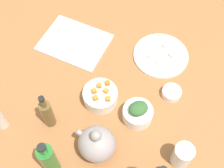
{
  "coord_description": "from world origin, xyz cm",
  "views": [
    {
      "loc": [
        -31.0,
        57.61,
        116.27
      ],
      "look_at": [
        0.0,
        0.0,
        8.0
      ],
      "focal_mm": 48.9,
      "sensor_mm": 36.0,
      "label": 1
    }
  ],
  "objects": [
    {
      "name": "dumpling_2",
      "position": [
        36.24,
        -17.59,
        5.0
      ],
      "size": [
        6.31,
        6.73,
        2.01
      ],
      "primitive_type": "pyramid",
      "rotation": [
        0.0,
        0.0,
        1.25
      ],
      "color": "beige",
      "rests_on": "cutting_board"
    },
    {
      "name": "cutting_board",
      "position": [
        27.74,
        -14.23,
        3.5
      ],
      "size": [
        31.31,
        24.92,
        1.0
      ],
      "primitive_type": "cube",
      "rotation": [
        0.0,
        0.0,
        0.05
      ],
      "color": "silver",
      "rests_on": "tabletop"
    },
    {
      "name": "bottle_0",
      "position": [
        14.7,
        24.83,
        11.03
      ],
      "size": [
        4.53,
        4.53,
        20.11
      ],
      "color": "brown",
      "rests_on": "tabletop"
    },
    {
      "name": "tofu_cube_1",
      "position": [
        -7.52,
        -22.54,
        5.3
      ],
      "size": [
        2.88,
        2.88,
        2.2
      ],
      "primitive_type": "cube",
      "rotation": [
        0.0,
        0.0,
        2.74
      ],
      "color": "white",
      "rests_on": "plate_tofu"
    },
    {
      "name": "chopped_greens_mound",
      "position": [
        -15.08,
        6.5,
        11.15
      ],
      "size": [
        9.65,
        9.91,
        3.83
      ],
      "primitive_type": "ellipsoid",
      "rotation": [
        0.0,
        0.0,
        0.94
      ],
      "color": "#335E2F",
      "rests_on": "bowl_greens"
    },
    {
      "name": "bottle_3",
      "position": [
        3.29,
        39.88,
        13.01
      ],
      "size": [
        5.66,
        5.66,
        23.15
      ],
      "color": "#266E29",
      "rests_on": "tabletop"
    },
    {
      "name": "bowl_greens",
      "position": [
        -15.08,
        6.5,
        6.12
      ],
      "size": [
        12.04,
        12.04,
        6.23
      ],
      "primitive_type": "cylinder",
      "color": "white",
      "rests_on": "tabletop"
    },
    {
      "name": "carrot_cube_5",
      "position": [
        4.22,
        7.38,
        10.04
      ],
      "size": [
        2.54,
        2.54,
        1.8
      ],
      "primitive_type": "cube",
      "rotation": [
        0.0,
        0.0,
        2.39
      ],
      "color": "orange",
      "rests_on": "bowl_carrots"
    },
    {
      "name": "drinking_glass_0",
      "position": [
        -36.87,
        14.89,
        8.56
      ],
      "size": [
        7.22,
        7.22,
        11.12
      ],
      "primitive_type": "cylinder",
      "color": "white",
      "rests_on": "tabletop"
    },
    {
      "name": "dumpling_0",
      "position": [
        19.34,
        -10.48,
        5.3
      ],
      "size": [
        7.23,
        7.02,
        2.6
      ],
      "primitive_type": "pyramid",
      "rotation": [
        0.0,
        0.0,
        0.45
      ],
      "color": "beige",
      "rests_on": "cutting_board"
    },
    {
      "name": "bowl_small_side",
      "position": [
        -23.16,
        -9.92,
        4.58
      ],
      "size": [
        8.12,
        8.12,
        3.17
      ],
      "primitive_type": "cylinder",
      "color": "white",
      "rests_on": "tabletop"
    },
    {
      "name": "carrot_cube_1",
      "position": [
        0.31,
        5.02,
        10.04
      ],
      "size": [
        1.98,
        1.98,
        1.8
      ],
      "primitive_type": "cube",
      "rotation": [
        0.0,
        0.0,
        1.46
      ],
      "color": "orange",
      "rests_on": "bowl_carrots"
    },
    {
      "name": "tofu_cube_0",
      "position": [
        -12.34,
        -21.46,
        5.3
      ],
      "size": [
        2.56,
        2.56,
        2.2
      ],
      "primitive_type": "cube",
      "rotation": [
        0.0,
        0.0,
        1.39
      ],
      "color": "white",
      "rests_on": "plate_tofu"
    },
    {
      "name": "tabletop",
      "position": [
        0.0,
        0.0,
        1.5
      ],
      "size": [
        190.0,
        190.0,
        3.0
      ],
      "primitive_type": "cube",
      "color": "#975F36",
      "rests_on": "ground"
    },
    {
      "name": "tofu_cube_3",
      "position": [
        -15.84,
        -27.86,
        5.3
      ],
      "size": [
        3.0,
        3.0,
        2.2
      ],
      "primitive_type": "cube",
      "rotation": [
        0.0,
        0.0,
        1.06
      ],
      "color": "white",
      "rests_on": "plate_tofu"
    },
    {
      "name": "tofu_cube_2",
      "position": [
        -11.43,
        -31.07,
        5.3
      ],
      "size": [
        2.51,
        2.51,
        2.2
      ],
      "primitive_type": "cube",
      "rotation": [
        0.0,
        0.0,
        2.99
      ],
      "color": "#EBE7CB",
      "rests_on": "plate_tofu"
    },
    {
      "name": "carrot_cube_0",
      "position": [
        2.08,
        9.86,
        10.04
      ],
      "size": [
        2.47,
        2.47,
        1.8
      ],
      "primitive_type": "cube",
      "rotation": [
        0.0,
        0.0,
        1.03
      ],
      "color": "orange",
      "rests_on": "bowl_carrots"
    },
    {
      "name": "carrot_cube_2",
      "position": [
        3.59,
        4.17,
        10.04
      ],
      "size": [
        2.48,
        2.48,
        1.8
      ],
      "primitive_type": "cube",
      "rotation": [
        0.0,
        0.0,
        2.13
      ],
      "color": "orange",
      "rests_on": "bowl_carrots"
    },
    {
      "name": "dumpling_4",
      "position": [
        27.19,
        -12.51,
        5.48
      ],
      "size": [
        5.21,
        5.01,
        2.96
      ],
      "primitive_type": "pyramid",
      "rotation": [
        0.0,
        0.0,
        0.51
      ],
      "color": "beige",
      "rests_on": "cutting_board"
    },
    {
      "name": "dumpling_3",
      "position": [
        30.07,
        -19.79,
        5.33
      ],
      "size": [
        5.04,
        4.84,
        2.65
      ],
      "primitive_type": "pyramid",
      "rotation": [
        0.0,
        0.0,
        3.32
      ],
      "color": "beige",
      "rests_on": "cutting_board"
    },
    {
      "name": "carrot_cube_3",
      "position": [
        -2.51,
        7.83,
        10.04
      ],
      "size": [
        2.5,
        2.5,
        1.8
      ],
      "primitive_type": "cube",
      "rotation": [
        0.0,
        0.0,
        0.59
      ],
      "color": "orange",
      "rests_on": "bowl_carrots"
    },
    {
      "name": "dumpling_1",
      "position": [
        21.09,
        -18.31,
        5.38
      ],
      "size": [
        7.84,
        7.8,
        2.76
      ],
      "primitive_type": "pyramid",
      "rotation": [
        0.0,
        0.0,
        3.6
      ],
      "color": "beige",
      "rests_on": "cutting_board"
    },
    {
      "name": "bowl_carrots",
      "position": [
        1.99,
        6.46,
        6.07
      ],
      "size": [
        14.26,
        14.26,
        6.14
      ],
      "primitive_type": "cylinder",
      "color": "white",
      "rests_on": "tabletop"
    },
    {
      "name": "plate_tofu",
      "position": [
        -11.17,
        -26.41,
        3.6
      ],
      "size": [
        25.03,
        25.03,
        1.2
      ],
      "primitive_type": "cylinder",
      "color": "white",
      "rests_on": "tabletop"
    },
    {
      "name": "carrot_cube_4",
      "position": [
        1.22,
        1.49,
        10.04
      ],
      "size": [
        2.54,
        2.54,
        1.8
      ],
      "primitive_type": "cube",
      "rotation": [
        0.0,
        0.0,
        0.81
      ],
      "color": "orange",
      "rests_on": "bowl_carrots"
    },
    {
      "name": "teapot",
      "position": [
        -7.67,
        25.94,
        9.69
      ],
      "size": [
        15.9,
        13.61,
        16.56
      ],
      "color": "gray",
      "rests_on": "tabletop"
    }
  ]
}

